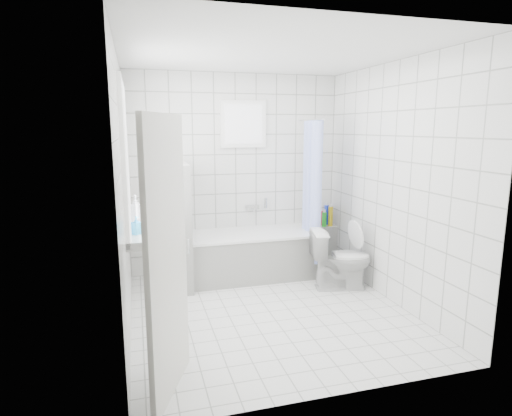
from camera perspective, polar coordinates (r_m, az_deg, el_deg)
name	(u,v)px	position (r m, az deg, el deg)	size (l,w,h in m)	color
ground	(269,312)	(4.63, 1.78, -13.63)	(3.00, 3.00, 0.00)	white
ceiling	(271,53)	(4.28, 1.99, 20.00)	(3.00, 3.00, 0.00)	white
wall_back	(236,174)	(5.70, -2.70, 4.55)	(2.80, 0.02, 2.60)	white
wall_front	(338,220)	(2.89, 10.91, -1.61)	(2.80, 0.02, 2.60)	white
wall_left	(123,195)	(4.07, -17.27, 1.62)	(0.02, 3.00, 2.60)	white
wall_right	(393,184)	(4.87, 17.79, 3.01)	(0.02, 3.00, 2.60)	white
window_left	(127,160)	(4.33, -16.81, 6.17)	(0.01, 0.90, 1.40)	white
window_back	(244,124)	(5.65, -1.65, 11.11)	(0.50, 0.01, 0.50)	white
window_sill	(136,234)	(4.45, -15.72, -3.34)	(0.18, 1.02, 0.08)	white
door	(167,260)	(3.06, -11.73, -6.80)	(0.04, 0.80, 2.00)	silver
bathtub	(252,254)	(5.57, -0.55, -6.18)	(1.66, 0.77, 0.58)	white
partition_wall	(182,225)	(5.25, -9.86, -2.21)	(0.15, 0.85, 1.50)	white
tiled_ledge	(325,244)	(6.19, 9.19, -4.74)	(0.40, 0.24, 0.55)	white
toilet	(341,259)	(5.24, 11.26, -6.70)	(0.40, 0.71, 0.72)	white
curtain_rod	(311,120)	(5.56, 7.29, 11.55)	(0.02, 0.02, 0.80)	silver
shower_curtain	(313,192)	(5.50, 7.60, 2.15)	(0.14, 0.48, 1.78)	#5670FD
tub_faucet	(252,207)	(5.78, -0.48, 0.14)	(0.18, 0.06, 0.06)	silver
sill_bottles	(136,214)	(4.54, -15.71, -0.72)	(0.14, 0.61, 0.33)	silver
ledge_bottles	(326,217)	(6.08, 9.34, -1.18)	(0.16, 0.18, 0.28)	gold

